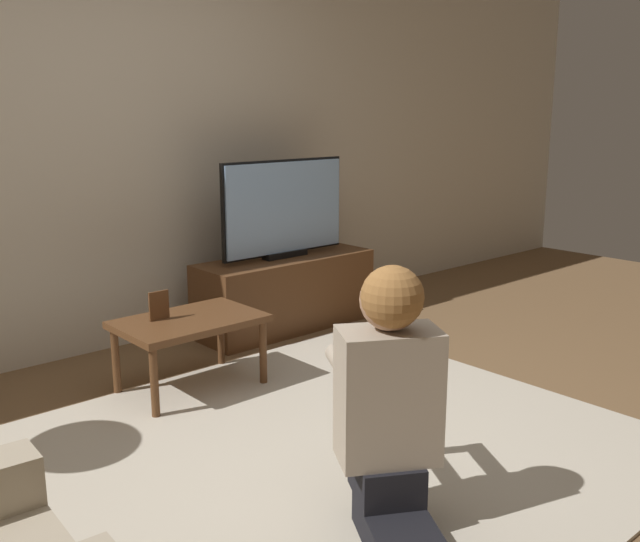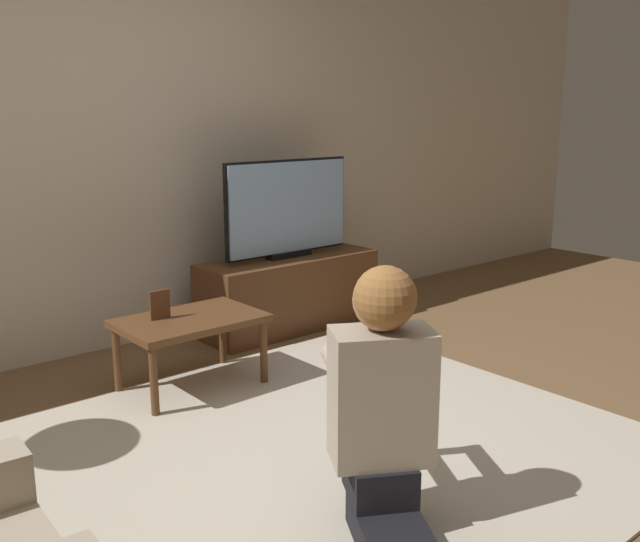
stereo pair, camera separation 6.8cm
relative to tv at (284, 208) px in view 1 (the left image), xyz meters
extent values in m
plane|color=brown|center=(-1.15, -1.51, -0.81)|extent=(10.00, 10.00, 0.00)
cube|color=beige|center=(-1.15, 0.42, 0.49)|extent=(10.00, 0.06, 2.60)
cube|color=beige|center=(-1.15, -1.51, -0.80)|extent=(2.89, 2.35, 0.02)
cube|color=brown|center=(0.00, 0.00, -0.57)|extent=(1.24, 0.43, 0.49)
cube|color=black|center=(0.00, 0.00, -0.30)|extent=(0.33, 0.08, 0.04)
cube|color=black|center=(0.00, 0.00, 0.01)|extent=(0.97, 0.03, 0.61)
cube|color=#8CB2E0|center=(0.00, 0.00, 0.01)|extent=(0.94, 0.04, 0.58)
cube|color=brown|center=(-1.06, -0.52, -0.43)|extent=(0.72, 0.48, 0.04)
cylinder|color=brown|center=(-1.38, -0.72, -0.63)|extent=(0.04, 0.04, 0.36)
cylinder|color=brown|center=(-0.74, -0.72, -0.63)|extent=(0.04, 0.04, 0.36)
cylinder|color=brown|center=(-1.38, -0.33, -0.63)|extent=(0.04, 0.04, 0.36)
cylinder|color=brown|center=(-0.74, -0.33, -0.63)|extent=(0.04, 0.04, 0.36)
cube|color=black|center=(-1.30, -2.20, -0.74)|extent=(0.40, 0.46, 0.11)
cube|color=black|center=(-1.22, -2.07, -0.61)|extent=(0.31, 0.32, 0.14)
cube|color=tan|center=(-1.22, -2.07, -0.31)|extent=(0.39, 0.35, 0.46)
sphere|color=tan|center=(-1.22, -2.07, 0.02)|extent=(0.21, 0.21, 0.21)
sphere|color=#9E6B38|center=(-1.23, -2.08, 0.04)|extent=(0.21, 0.21, 0.21)
cube|color=black|center=(-1.04, -1.75, -0.29)|extent=(0.13, 0.10, 0.04)
cylinder|color=tan|center=(-1.01, -1.90, -0.29)|extent=(0.21, 0.29, 0.07)
cylinder|color=tan|center=(-1.18, -1.80, -0.29)|extent=(0.21, 0.29, 0.07)
cube|color=brown|center=(-1.19, -0.45, -0.34)|extent=(0.11, 0.01, 0.15)
camera|label=1|loc=(-2.90, -3.59, 0.64)|focal=40.00mm
camera|label=2|loc=(-2.85, -3.64, 0.64)|focal=40.00mm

